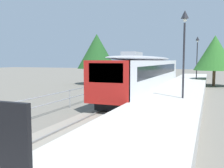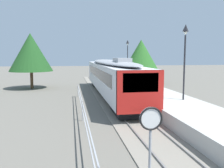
{
  "view_description": "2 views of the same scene",
  "coord_description": "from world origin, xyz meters",
  "px_view_note": "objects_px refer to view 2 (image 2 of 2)",
  "views": [
    {
      "loc": [
        5.49,
        6.43,
        3.24
      ],
      "look_at": [
        0.0,
        20.47,
        1.8
      ],
      "focal_mm": 39.78,
      "sensor_mm": 36.0,
      "label": 1
    },
    {
      "loc": [
        -3.96,
        6.11,
        4.08
      ],
      "look_at": [
        -1.0,
        23.47,
        2.0
      ],
      "focal_mm": 38.79,
      "sensor_mm": 36.0,
      "label": 2
    }
  ],
  "objects_px": {
    "commuter_train": "(111,75)",
    "platform_lamp_far_end": "(128,52)",
    "speed_limit_sign": "(151,133)",
    "platform_lamp_mid_platform": "(185,48)"
  },
  "relations": [
    {
      "from": "commuter_train",
      "to": "platform_lamp_far_end",
      "type": "height_order",
      "value": "platform_lamp_far_end"
    },
    {
      "from": "platform_lamp_mid_platform",
      "to": "speed_limit_sign",
      "type": "xyz_separation_m",
      "value": [
        -6.02,
        -10.44,
        -2.5
      ]
    },
    {
      "from": "speed_limit_sign",
      "to": "platform_lamp_mid_platform",
      "type": "bearing_deg",
      "value": 60.02
    },
    {
      "from": "platform_lamp_far_end",
      "to": "commuter_train",
      "type": "bearing_deg",
      "value": -111.79
    },
    {
      "from": "speed_limit_sign",
      "to": "commuter_train",
      "type": "bearing_deg",
      "value": 83.66
    },
    {
      "from": "platform_lamp_far_end",
      "to": "platform_lamp_mid_platform",
      "type": "bearing_deg",
      "value": -90.0
    },
    {
      "from": "speed_limit_sign",
      "to": "platform_lamp_far_end",
      "type": "bearing_deg",
      "value": 77.87
    },
    {
      "from": "platform_lamp_mid_platform",
      "to": "speed_limit_sign",
      "type": "height_order",
      "value": "platform_lamp_mid_platform"
    },
    {
      "from": "commuter_train",
      "to": "platform_lamp_far_end",
      "type": "relative_size",
      "value": 3.89
    },
    {
      "from": "platform_lamp_far_end",
      "to": "speed_limit_sign",
      "type": "distance_m",
      "value": 28.76
    }
  ]
}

